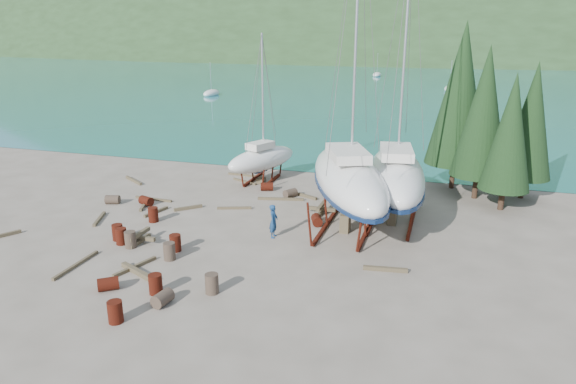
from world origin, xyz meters
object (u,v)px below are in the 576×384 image
(large_sailboat_far, at_px, (396,175))
(worker, at_px, (274,221))
(small_sailboat_shore, at_px, (262,159))
(large_sailboat_near, at_px, (349,179))

(large_sailboat_far, relative_size, worker, 9.22)
(small_sailboat_shore, bearing_deg, large_sailboat_near, -20.59)
(large_sailboat_near, xyz_separation_m, worker, (-3.55, -2.54, -2.01))
(large_sailboat_near, bearing_deg, worker, -167.33)
(small_sailboat_shore, xyz_separation_m, worker, (4.38, -10.07, -0.83))
(large_sailboat_far, bearing_deg, worker, -151.58)
(large_sailboat_near, xyz_separation_m, large_sailboat_far, (2.37, 1.99, -0.14))
(worker, bearing_deg, large_sailboat_far, -54.71)
(large_sailboat_near, height_order, worker, large_sailboat_near)
(large_sailboat_far, distance_m, worker, 7.69)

